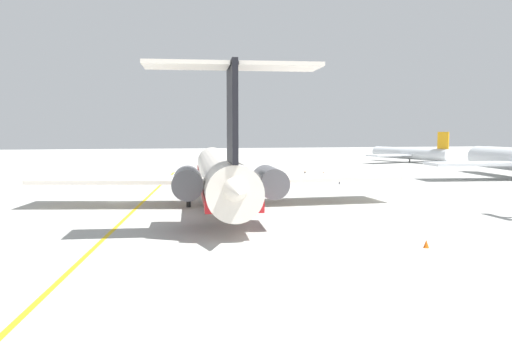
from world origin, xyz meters
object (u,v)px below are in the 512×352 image
(ground_crew_near_tail, at_px, (339,177))
(ground_crew_portside, at_px, (323,176))
(airliner_far_left, at_px, (408,153))
(ground_crew_near_nose, at_px, (305,175))
(main_jetliner, at_px, (220,173))
(safety_cone_nose, at_px, (426,244))

(ground_crew_near_tail, distance_m, ground_crew_portside, 3.47)
(airliner_far_left, relative_size, ground_crew_portside, 15.11)
(ground_crew_near_nose, bearing_deg, main_jetliner, -87.76)
(main_jetliner, xyz_separation_m, ground_crew_near_tail, (-19.13, 20.68, -2.48))
(airliner_far_left, height_order, ground_crew_portside, airliner_far_left)
(ground_crew_portside, height_order, safety_cone_nose, ground_crew_portside)
(airliner_far_left, xyz_separation_m, ground_crew_near_tail, (48.05, -36.80, -1.18))
(main_jetliner, distance_m, safety_cone_nose, 25.20)
(airliner_far_left, distance_m, ground_crew_near_nose, 60.13)
(main_jetliner, xyz_separation_m, ground_crew_near_nose, (-23.14, 16.55, -2.43))
(airliner_far_left, relative_size, ground_crew_near_nose, 14.19)
(airliner_far_left, bearing_deg, safety_cone_nose, 135.46)
(airliner_far_left, bearing_deg, ground_crew_portside, 122.43)
(ground_crew_near_nose, relative_size, safety_cone_nose, 3.26)
(main_jetliner, xyz_separation_m, safety_cone_nose, (22.41, 11.06, -3.29))
(main_jetliner, height_order, ground_crew_near_nose, main_jetliner)
(main_jetliner, bearing_deg, safety_cone_nose, -148.87)
(main_jetliner, relative_size, ground_crew_near_tail, 26.07)
(ground_crew_near_tail, relative_size, ground_crew_portside, 1.02)
(main_jetliner, relative_size, safety_cone_nose, 81.71)
(ground_crew_near_tail, xyz_separation_m, ground_crew_portside, (-3.16, -1.43, -0.03))
(ground_crew_near_tail, bearing_deg, ground_crew_portside, -24.97)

